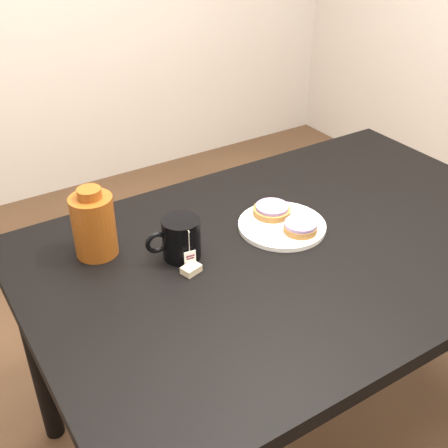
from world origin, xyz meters
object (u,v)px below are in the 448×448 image
(plate, at_px, (282,225))
(mug, at_px, (180,238))
(bagel_back, at_px, (272,210))
(table, at_px, (296,267))
(bagel_front, at_px, (300,227))
(bagel_package, at_px, (94,225))
(teabag_pouch, at_px, (191,269))

(plate, relative_size, mug, 1.62)
(mug, bearing_deg, bagel_back, 11.97)
(plate, xyz_separation_m, mug, (-0.29, 0.03, 0.04))
(table, distance_m, bagel_back, 0.17)
(bagel_front, height_order, bagel_package, bagel_package)
(table, xyz_separation_m, teabag_pouch, (-0.30, 0.03, 0.09))
(bagel_front, bearing_deg, bagel_back, 95.42)
(mug, bearing_deg, teabag_pouch, -92.45)
(bagel_package, bearing_deg, plate, -18.66)
(plate, bearing_deg, bagel_package, 161.34)
(plate, distance_m, bagel_back, 0.06)
(bagel_back, xyz_separation_m, bagel_front, (0.01, -0.11, 0.00))
(mug, xyz_separation_m, bagel_package, (-0.17, 0.13, 0.03))
(bagel_back, bearing_deg, mug, -175.06)
(plate, xyz_separation_m, bagel_front, (0.02, -0.06, 0.02))
(mug, bearing_deg, table, -12.86)
(mug, relative_size, teabag_pouch, 3.24)
(mug, bearing_deg, bagel_front, -8.31)
(mug, xyz_separation_m, teabag_pouch, (-0.01, -0.07, -0.04))
(plate, distance_m, bagel_package, 0.50)
(plate, height_order, bagel_front, bagel_front)
(teabag_pouch, height_order, bagel_package, bagel_package)
(mug, distance_m, teabag_pouch, 0.09)
(teabag_pouch, distance_m, bagel_package, 0.27)
(teabag_pouch, xyz_separation_m, bagel_package, (-0.16, 0.20, 0.07))
(table, distance_m, bagel_front, 0.11)
(bagel_front, height_order, teabag_pouch, bagel_front)
(plate, distance_m, teabag_pouch, 0.31)
(bagel_back, relative_size, bagel_package, 0.78)
(bagel_front, distance_m, mug, 0.32)
(table, distance_m, bagel_package, 0.54)
(bagel_back, height_order, bagel_front, same)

